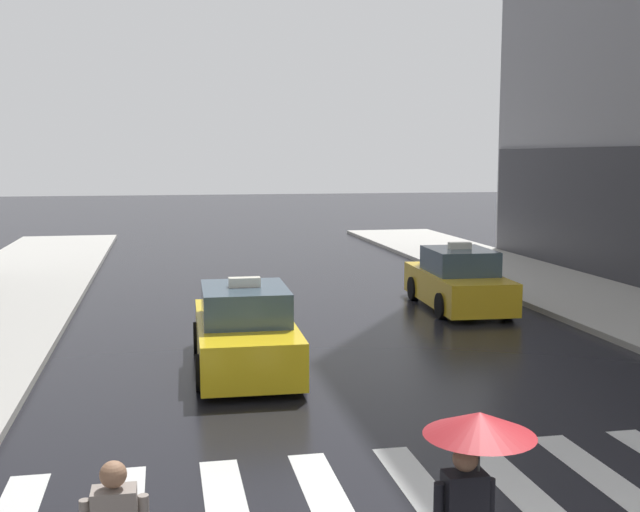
# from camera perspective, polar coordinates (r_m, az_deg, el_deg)

# --- Properties ---
(crosswalk_markings) EXTENTS (11.30, 2.80, 0.01)m
(crosswalk_markings) POSITION_cam_1_polar(r_m,az_deg,el_deg) (10.36, 10.65, -16.05)
(crosswalk_markings) COLOR silver
(crosswalk_markings) RESTS_ON ground
(taxi_lead) EXTENTS (2.01, 4.58, 1.80)m
(taxi_lead) POSITION_cam_1_polar(r_m,az_deg,el_deg) (15.23, -5.49, -5.52)
(taxi_lead) COLOR yellow
(taxi_lead) RESTS_ON ground
(taxi_second) EXTENTS (2.09, 4.61, 1.80)m
(taxi_second) POSITION_cam_1_polar(r_m,az_deg,el_deg) (21.54, 10.00, -1.84)
(taxi_second) COLOR gold
(taxi_second) RESTS_ON ground
(pedestrian_with_umbrella) EXTENTS (0.96, 0.96, 1.94)m
(pedestrian_with_umbrella) POSITION_cam_1_polar(r_m,az_deg,el_deg) (6.99, 11.13, -14.41)
(pedestrian_with_umbrella) COLOR #473D33
(pedestrian_with_umbrella) RESTS_ON ground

